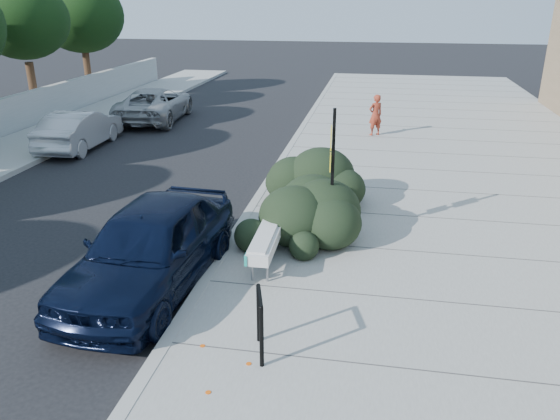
{
  "coord_description": "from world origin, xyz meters",
  "views": [
    {
      "loc": [
        3.02,
        -8.7,
        5.17
      ],
      "look_at": [
        1.14,
        1.71,
        1.0
      ],
      "focal_mm": 35.0,
      "sensor_mm": 36.0,
      "label": 1
    }
  ],
  "objects": [
    {
      "name": "sedan_navy",
      "position": [
        -0.97,
        -0.12,
        0.83
      ],
      "size": [
        2.29,
        5.01,
        1.66
      ],
      "primitive_type": "imported",
      "rotation": [
        0.0,
        0.0,
        -0.07
      ],
      "color": "black",
      "rests_on": "ground"
    },
    {
      "name": "pedestrian",
      "position": [
        2.94,
        12.28,
        0.93
      ],
      "size": [
        0.68,
        0.62,
        1.56
      ],
      "primitive_type": "imported",
      "rotation": [
        0.0,
        0.0,
        3.71
      ],
      "color": "maroon",
      "rests_on": "sidewalk_near"
    },
    {
      "name": "tree_far_f",
      "position": [
        -12.5,
        19.0,
        4.19
      ],
      "size": [
        4.4,
        4.4,
        6.07
      ],
      "color": "#332114",
      "rests_on": "ground"
    },
    {
      "name": "wagon_silver",
      "position": [
        -7.5,
        8.99,
        0.69
      ],
      "size": [
        1.59,
        4.22,
        1.38
      ],
      "primitive_type": "imported",
      "rotation": [
        0.0,
        0.0,
        3.17
      ],
      "color": "#A8A8AC",
      "rests_on": "ground"
    },
    {
      "name": "bike_rack",
      "position": [
        1.51,
        -2.0,
        0.76
      ],
      "size": [
        0.24,
        0.67,
        1.01
      ],
      "rotation": [
        0.0,
        0.0,
        0.28
      ],
      "color": "black",
      "rests_on": "sidewalk_near"
    },
    {
      "name": "curb_near",
      "position": [
        0.0,
        5.0,
        0.08
      ],
      "size": [
        0.22,
        50.0,
        0.17
      ],
      "primitive_type": "cube",
      "color": "#9E9E99",
      "rests_on": "ground"
    },
    {
      "name": "hedge",
      "position": [
        1.5,
        3.31,
        0.94
      ],
      "size": [
        2.61,
        4.42,
        1.57
      ],
      "primitive_type": "ellipsoid",
      "rotation": [
        0.0,
        0.0,
        -0.13
      ],
      "color": "black",
      "rests_on": "sidewalk_near"
    },
    {
      "name": "suv_silver",
      "position": [
        -6.65,
        13.92,
        0.72
      ],
      "size": [
        2.81,
        5.37,
        1.44
      ],
      "primitive_type": "imported",
      "rotation": [
        0.0,
        0.0,
        3.22
      ],
      "color": "#999B9E",
      "rests_on": "ground"
    },
    {
      "name": "tree_far_e",
      "position": [
        -12.5,
        14.0,
        4.18
      ],
      "size": [
        4.0,
        4.0,
        5.9
      ],
      "color": "#332114",
      "rests_on": "ground"
    },
    {
      "name": "sign_post",
      "position": [
        2.14,
        2.33,
        1.78
      ],
      "size": [
        0.12,
        0.33,
        2.9
      ],
      "rotation": [
        0.0,
        0.0,
        0.09
      ],
      "color": "black",
      "rests_on": "sidewalk_near"
    },
    {
      "name": "sidewalk_near",
      "position": [
        5.6,
        5.0,
        0.07
      ],
      "size": [
        11.2,
        50.0,
        0.15
      ],
      "primitive_type": "cube",
      "color": "gray",
      "rests_on": "ground"
    },
    {
      "name": "ground",
      "position": [
        0.0,
        0.0,
        0.0
      ],
      "size": [
        120.0,
        120.0,
        0.0
      ],
      "primitive_type": "plane",
      "color": "black",
      "rests_on": "ground"
    },
    {
      "name": "bench",
      "position": [
        1.01,
        1.0,
        0.66
      ],
      "size": [
        0.47,
        2.18,
        0.65
      ],
      "rotation": [
        0.0,
        0.0,
        0.01
      ],
      "color": "gray",
      "rests_on": "sidewalk_near"
    }
  ]
}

